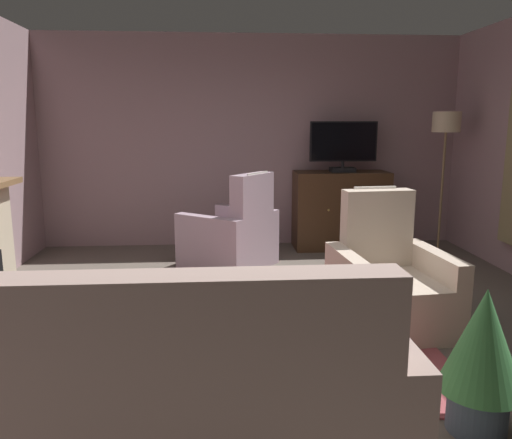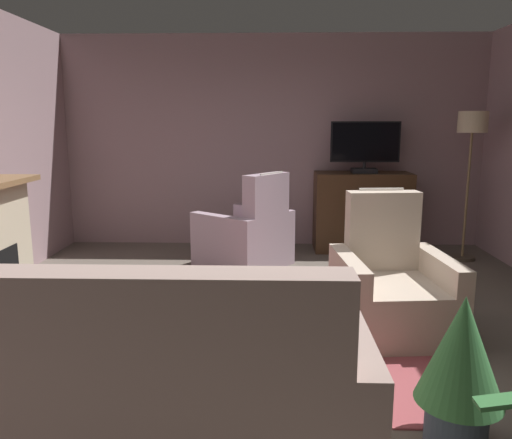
{
  "view_description": "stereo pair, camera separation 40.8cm",
  "coord_description": "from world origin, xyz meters",
  "px_view_note": "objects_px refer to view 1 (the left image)",
  "views": [
    {
      "loc": [
        -0.43,
        -3.58,
        1.66
      ],
      "look_at": [
        -0.14,
        0.42,
        0.88
      ],
      "focal_mm": 35.47,
      "sensor_mm": 36.0,
      "label": 1
    },
    {
      "loc": [
        -0.02,
        -3.59,
        1.66
      ],
      "look_at": [
        -0.14,
        0.42,
        0.88
      ],
      "focal_mm": 35.47,
      "sensor_mm": 36.0,
      "label": 2
    }
  ],
  "objects_px": {
    "coffee_table": "(231,291)",
    "floor_lamp": "(445,140)",
    "tv_remote": "(210,289)",
    "folded_newspaper": "(238,280)",
    "television": "(343,145)",
    "sofa_floral": "(203,399)",
    "cat": "(140,304)",
    "armchair_in_far_corner": "(389,286)",
    "armchair_beside_cabinet": "(232,237)",
    "potted_plant_leafy_by_curtain": "(482,353)",
    "tv_cabinet": "(340,212)"
  },
  "relations": [
    {
      "from": "cat",
      "to": "armchair_in_far_corner",
      "type": "bearing_deg",
      "value": -9.72
    },
    {
      "from": "armchair_in_far_corner",
      "to": "armchair_beside_cabinet",
      "type": "height_order",
      "value": "armchair_beside_cabinet"
    },
    {
      "from": "tv_remote",
      "to": "sofa_floral",
      "type": "relative_size",
      "value": 0.08
    },
    {
      "from": "television",
      "to": "folded_newspaper",
      "type": "height_order",
      "value": "television"
    },
    {
      "from": "tv_remote",
      "to": "floor_lamp",
      "type": "xyz_separation_m",
      "value": [
        2.85,
        2.55,
        0.97
      ]
    },
    {
      "from": "sofa_floral",
      "to": "floor_lamp",
      "type": "distance_m",
      "value": 4.9
    },
    {
      "from": "folded_newspaper",
      "to": "armchair_in_far_corner",
      "type": "height_order",
      "value": "armchair_in_far_corner"
    },
    {
      "from": "coffee_table",
      "to": "cat",
      "type": "distance_m",
      "value": 1.03
    },
    {
      "from": "armchair_in_far_corner",
      "to": "cat",
      "type": "relative_size",
      "value": 1.63
    },
    {
      "from": "armchair_beside_cabinet",
      "to": "potted_plant_leafy_by_curtain",
      "type": "height_order",
      "value": "armchair_beside_cabinet"
    },
    {
      "from": "folded_newspaper",
      "to": "coffee_table",
      "type": "bearing_deg",
      "value": -117.16
    },
    {
      "from": "armchair_beside_cabinet",
      "to": "cat",
      "type": "distance_m",
      "value": 1.7
    },
    {
      "from": "folded_newspaper",
      "to": "cat",
      "type": "xyz_separation_m",
      "value": [
        -0.84,
        0.5,
        -0.36
      ]
    },
    {
      "from": "sofa_floral",
      "to": "cat",
      "type": "distance_m",
      "value": 2.1
    },
    {
      "from": "folded_newspaper",
      "to": "sofa_floral",
      "type": "relative_size",
      "value": 0.15
    },
    {
      "from": "potted_plant_leafy_by_curtain",
      "to": "floor_lamp",
      "type": "relative_size",
      "value": 0.46
    },
    {
      "from": "tv_remote",
      "to": "armchair_in_far_corner",
      "type": "bearing_deg",
      "value": -129.93
    },
    {
      "from": "armchair_beside_cabinet",
      "to": "floor_lamp",
      "type": "distance_m",
      "value": 2.88
    },
    {
      "from": "coffee_table",
      "to": "floor_lamp",
      "type": "xyz_separation_m",
      "value": [
        2.69,
        2.42,
        1.04
      ]
    },
    {
      "from": "tv_remote",
      "to": "cat",
      "type": "height_order",
      "value": "tv_remote"
    },
    {
      "from": "armchair_beside_cabinet",
      "to": "cat",
      "type": "height_order",
      "value": "armchair_beside_cabinet"
    },
    {
      "from": "coffee_table",
      "to": "cat",
      "type": "height_order",
      "value": "coffee_table"
    },
    {
      "from": "armchair_in_far_corner",
      "to": "cat",
      "type": "xyz_separation_m",
      "value": [
        -2.08,
        0.36,
        -0.24
      ]
    },
    {
      "from": "tv_remote",
      "to": "armchair_beside_cabinet",
      "type": "distance_m",
      "value": 2.19
    },
    {
      "from": "folded_newspaper",
      "to": "potted_plant_leafy_by_curtain",
      "type": "height_order",
      "value": "potted_plant_leafy_by_curtain"
    },
    {
      "from": "tv_cabinet",
      "to": "armchair_in_far_corner",
      "type": "relative_size",
      "value": 1.1
    },
    {
      "from": "sofa_floral",
      "to": "cat",
      "type": "height_order",
      "value": "sofa_floral"
    },
    {
      "from": "sofa_floral",
      "to": "armchair_beside_cabinet",
      "type": "height_order",
      "value": "armchair_beside_cabinet"
    },
    {
      "from": "coffee_table",
      "to": "sofa_floral",
      "type": "xyz_separation_m",
      "value": [
        -0.17,
        -1.4,
        -0.06
      ]
    },
    {
      "from": "tv_remote",
      "to": "folded_newspaper",
      "type": "relative_size",
      "value": 0.57
    },
    {
      "from": "floor_lamp",
      "to": "cat",
      "type": "bearing_deg",
      "value": -152.21
    },
    {
      "from": "television",
      "to": "armchair_beside_cabinet",
      "type": "bearing_deg",
      "value": -152.46
    },
    {
      "from": "armchair_in_far_corner",
      "to": "cat",
      "type": "distance_m",
      "value": 2.13
    },
    {
      "from": "tv_cabinet",
      "to": "coffee_table",
      "type": "height_order",
      "value": "tv_cabinet"
    },
    {
      "from": "potted_plant_leafy_by_curtain",
      "to": "cat",
      "type": "distance_m",
      "value": 2.8
    },
    {
      "from": "coffee_table",
      "to": "folded_newspaper",
      "type": "relative_size",
      "value": 3.72
    },
    {
      "from": "cat",
      "to": "folded_newspaper",
      "type": "bearing_deg",
      "value": -30.81
    },
    {
      "from": "television",
      "to": "tv_remote",
      "type": "height_order",
      "value": "television"
    },
    {
      "from": "sofa_floral",
      "to": "cat",
      "type": "xyz_separation_m",
      "value": [
        -0.61,
        1.99,
        -0.24
      ]
    },
    {
      "from": "television",
      "to": "potted_plant_leafy_by_curtain",
      "type": "height_order",
      "value": "television"
    },
    {
      "from": "sofa_floral",
      "to": "potted_plant_leafy_by_curtain",
      "type": "distance_m",
      "value": 1.49
    },
    {
      "from": "tv_remote",
      "to": "floor_lamp",
      "type": "bearing_deg",
      "value": -102.03
    },
    {
      "from": "tv_cabinet",
      "to": "potted_plant_leafy_by_curtain",
      "type": "distance_m",
      "value": 4.11
    },
    {
      "from": "folded_newspaper",
      "to": "cat",
      "type": "relative_size",
      "value": 0.44
    },
    {
      "from": "television",
      "to": "armchair_in_far_corner",
      "type": "relative_size",
      "value": 0.78
    },
    {
      "from": "tv_cabinet",
      "to": "cat",
      "type": "xyz_separation_m",
      "value": [
        -2.3,
        -2.27,
        -0.39
      ]
    },
    {
      "from": "potted_plant_leafy_by_curtain",
      "to": "television",
      "type": "bearing_deg",
      "value": 87.0
    },
    {
      "from": "television",
      "to": "armchair_in_far_corner",
      "type": "distance_m",
      "value": 2.78
    },
    {
      "from": "floor_lamp",
      "to": "potted_plant_leafy_by_curtain",
      "type": "bearing_deg",
      "value": -110.68
    },
    {
      "from": "folded_newspaper",
      "to": "potted_plant_leafy_by_curtain",
      "type": "distance_m",
      "value": 1.83
    }
  ]
}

